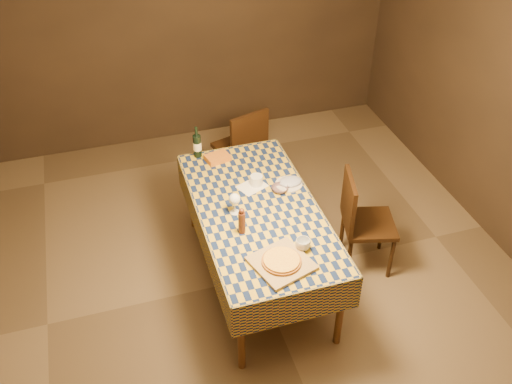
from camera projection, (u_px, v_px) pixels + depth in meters
room at (258, 147)px, 4.12m from camera, size 5.00×5.10×2.70m
dining_table at (258, 216)px, 4.53m from camera, size 0.94×1.84×0.77m
cutting_board at (281, 263)px, 3.99m from camera, size 0.47×0.47×0.02m
pizza at (282, 261)px, 3.97m from camera, size 0.34×0.34×0.03m
pepper_mill at (242, 221)px, 4.20m from camera, size 0.07×0.07×0.22m
bowl at (280, 189)px, 4.65m from camera, size 0.18×0.18×0.04m
wine_glass at (235, 200)px, 4.36m from camera, size 0.09×0.09×0.18m
wine_bottle at (197, 145)px, 5.00m from camera, size 0.09×0.09×0.29m
deli_tub at (257, 180)px, 4.70m from camera, size 0.13×0.13×0.09m
takeout_container at (218, 158)px, 4.99m from camera, size 0.23×0.19×0.05m
white_plate at (289, 184)px, 4.72m from camera, size 0.29×0.29×0.01m
tumbler at (303, 244)px, 4.10m from camera, size 0.14×0.14×0.09m
flour_patch at (252, 186)px, 4.71m from camera, size 0.27×0.25×0.00m
flour_bag at (290, 181)px, 4.72m from camera, size 0.21×0.17×0.06m
chair_far at (243, 145)px, 5.65m from camera, size 0.53×0.53×0.93m
chair_right at (360, 218)px, 4.77m from camera, size 0.52×0.51×0.93m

